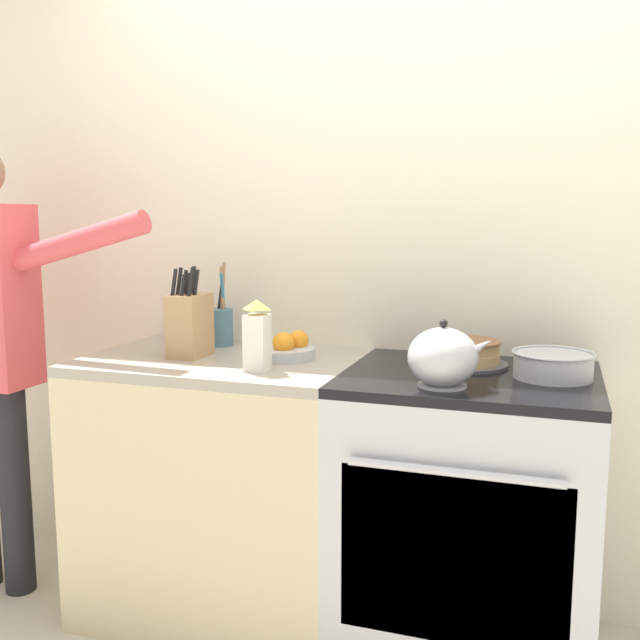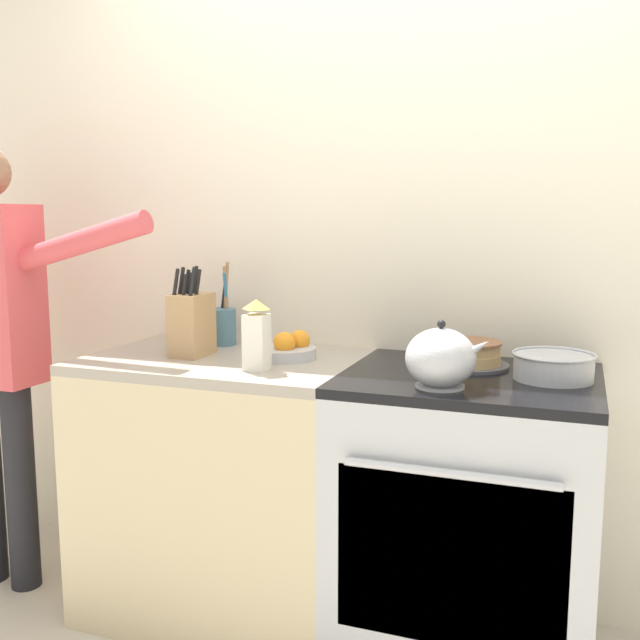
{
  "view_description": "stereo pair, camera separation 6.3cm",
  "coord_description": "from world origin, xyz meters",
  "px_view_note": "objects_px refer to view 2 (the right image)",
  "views": [
    {
      "loc": [
        0.47,
        -1.85,
        1.4
      ],
      "look_at": [
        -0.25,
        0.29,
        1.07
      ],
      "focal_mm": 40.0,
      "sensor_mm": 36.0,
      "label": 1
    },
    {
      "loc": [
        0.53,
        -1.83,
        1.4
      ],
      "look_at": [
        -0.25,
        0.29,
        1.07
      ],
      "focal_mm": 40.0,
      "sensor_mm": 36.0,
      "label": 2
    }
  ],
  "objects_px": {
    "layer_cake": "(467,354)",
    "fruit_bowl": "(286,349)",
    "tea_kettle": "(441,358)",
    "milk_carton": "(257,337)",
    "utensil_crock": "(222,325)",
    "stove_range": "(466,518)",
    "mixing_bowl": "(553,366)",
    "knife_block": "(192,323)"
  },
  "relations": [
    {
      "from": "tea_kettle",
      "to": "milk_carton",
      "type": "relative_size",
      "value": 1.08
    },
    {
      "from": "stove_range",
      "to": "tea_kettle",
      "type": "bearing_deg",
      "value": -106.63
    },
    {
      "from": "mixing_bowl",
      "to": "knife_block",
      "type": "height_order",
      "value": "knife_block"
    },
    {
      "from": "stove_range",
      "to": "fruit_bowl",
      "type": "height_order",
      "value": "fruit_bowl"
    },
    {
      "from": "layer_cake",
      "to": "milk_carton",
      "type": "xyz_separation_m",
      "value": [
        -0.61,
        -0.29,
        0.07
      ]
    },
    {
      "from": "utensil_crock",
      "to": "milk_carton",
      "type": "height_order",
      "value": "utensil_crock"
    },
    {
      "from": "tea_kettle",
      "to": "fruit_bowl",
      "type": "height_order",
      "value": "tea_kettle"
    },
    {
      "from": "fruit_bowl",
      "to": "utensil_crock",
      "type": "bearing_deg",
      "value": 154.37
    },
    {
      "from": "stove_range",
      "to": "tea_kettle",
      "type": "distance_m",
      "value": 0.58
    },
    {
      "from": "stove_range",
      "to": "utensil_crock",
      "type": "height_order",
      "value": "utensil_crock"
    },
    {
      "from": "layer_cake",
      "to": "tea_kettle",
      "type": "relative_size",
      "value": 1.1
    },
    {
      "from": "knife_block",
      "to": "fruit_bowl",
      "type": "height_order",
      "value": "knife_block"
    },
    {
      "from": "stove_range",
      "to": "knife_block",
      "type": "xyz_separation_m",
      "value": [
        -0.95,
        -0.02,
        0.57
      ]
    },
    {
      "from": "knife_block",
      "to": "milk_carton",
      "type": "relative_size",
      "value": 1.39
    },
    {
      "from": "stove_range",
      "to": "milk_carton",
      "type": "xyz_separation_m",
      "value": [
        -0.64,
        -0.16,
        0.57
      ]
    },
    {
      "from": "utensil_crock",
      "to": "layer_cake",
      "type": "bearing_deg",
      "value": -5.1
    },
    {
      "from": "mixing_bowl",
      "to": "fruit_bowl",
      "type": "relative_size",
      "value": 1.11
    },
    {
      "from": "tea_kettle",
      "to": "milk_carton",
      "type": "distance_m",
      "value": 0.58
    },
    {
      "from": "knife_block",
      "to": "mixing_bowl",
      "type": "bearing_deg",
      "value": 2.03
    },
    {
      "from": "tea_kettle",
      "to": "layer_cake",
      "type": "bearing_deg",
      "value": 85.13
    },
    {
      "from": "layer_cake",
      "to": "fruit_bowl",
      "type": "height_order",
      "value": "fruit_bowl"
    },
    {
      "from": "mixing_bowl",
      "to": "knife_block",
      "type": "bearing_deg",
      "value": -177.97
    },
    {
      "from": "stove_range",
      "to": "knife_block",
      "type": "distance_m",
      "value": 1.11
    },
    {
      "from": "utensil_crock",
      "to": "tea_kettle",
      "type": "bearing_deg",
      "value": -23.66
    },
    {
      "from": "stove_range",
      "to": "utensil_crock",
      "type": "xyz_separation_m",
      "value": [
        -0.96,
        0.21,
        0.54
      ]
    },
    {
      "from": "utensil_crock",
      "to": "fruit_bowl",
      "type": "height_order",
      "value": "utensil_crock"
    },
    {
      "from": "mixing_bowl",
      "to": "utensil_crock",
      "type": "xyz_separation_m",
      "value": [
        -1.19,
        0.19,
        0.04
      ]
    },
    {
      "from": "layer_cake",
      "to": "utensil_crock",
      "type": "height_order",
      "value": "utensil_crock"
    },
    {
      "from": "utensil_crock",
      "to": "milk_carton",
      "type": "bearing_deg",
      "value": -49.23
    },
    {
      "from": "layer_cake",
      "to": "knife_block",
      "type": "relative_size",
      "value": 0.86
    },
    {
      "from": "stove_range",
      "to": "fruit_bowl",
      "type": "xyz_separation_m",
      "value": [
        -0.63,
        0.05,
        0.49
      ]
    },
    {
      "from": "fruit_bowl",
      "to": "mixing_bowl",
      "type": "bearing_deg",
      "value": -1.87
    },
    {
      "from": "layer_cake",
      "to": "fruit_bowl",
      "type": "distance_m",
      "value": 0.6
    },
    {
      "from": "utensil_crock",
      "to": "fruit_bowl",
      "type": "xyz_separation_m",
      "value": [
        0.33,
        -0.16,
        -0.05
      ]
    },
    {
      "from": "mixing_bowl",
      "to": "knife_block",
      "type": "distance_m",
      "value": 1.19
    },
    {
      "from": "tea_kettle",
      "to": "milk_carton",
      "type": "height_order",
      "value": "milk_carton"
    },
    {
      "from": "mixing_bowl",
      "to": "fruit_bowl",
      "type": "xyz_separation_m",
      "value": [
        -0.87,
        0.03,
        -0.01
      ]
    },
    {
      "from": "tea_kettle",
      "to": "fruit_bowl",
      "type": "relative_size",
      "value": 1.12
    },
    {
      "from": "tea_kettle",
      "to": "mixing_bowl",
      "type": "relative_size",
      "value": 1.0
    },
    {
      "from": "fruit_bowl",
      "to": "tea_kettle",
      "type": "bearing_deg",
      "value": -22.49
    },
    {
      "from": "knife_block",
      "to": "tea_kettle",
      "type": "bearing_deg",
      "value": -10.51
    },
    {
      "from": "tea_kettle",
      "to": "knife_block",
      "type": "xyz_separation_m",
      "value": [
        -0.9,
        0.17,
        0.03
      ]
    }
  ]
}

